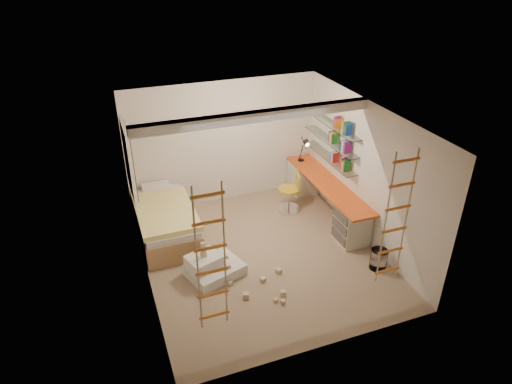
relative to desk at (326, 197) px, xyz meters
name	(u,v)px	position (x,y,z in m)	size (l,w,h in m)	color
floor	(262,255)	(-1.72, -0.86, -0.40)	(4.50, 4.50, 0.00)	#968261
ceiling_beam	(256,116)	(-1.72, -0.56, 2.12)	(4.00, 0.18, 0.16)	white
window_frame	(128,160)	(-3.69, 0.64, 1.15)	(0.06, 1.15, 1.35)	white
window_blind	(131,160)	(-3.65, 0.64, 1.15)	(0.02, 1.00, 1.20)	#4C2D1E
rope_ladder_left	(211,260)	(-3.07, -2.61, 1.11)	(0.41, 0.04, 2.13)	orange
rope_ladder_right	(396,219)	(-0.37, -2.61, 1.11)	(0.41, 0.04, 2.13)	orange
waste_bin	(379,259)	(0.03, -1.89, -0.22)	(0.29, 0.29, 0.37)	white
desk	(326,197)	(0.00, 0.00, 0.00)	(0.56, 2.80, 0.75)	#EB571B
shelves	(330,141)	(0.15, 0.27, 1.10)	(0.25, 1.80, 0.71)	white
bed	(165,221)	(-3.20, 0.36, -0.07)	(1.02, 2.00, 0.69)	#AD7F51
task_lamp	(305,147)	(-0.05, 0.96, 0.73)	(0.14, 0.36, 0.57)	black
swivel_chair	(290,197)	(-0.61, 0.42, -0.10)	(0.60, 0.60, 0.84)	gold
play_platform	(212,267)	(-2.69, -1.07, -0.25)	(1.04, 0.92, 0.39)	silver
toy_blocks	(240,274)	(-2.33, -1.45, -0.20)	(1.33, 1.23, 0.66)	#CCB284
books	(331,136)	(0.15, 0.27, 1.21)	(0.14, 0.64, 0.92)	#1E722D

